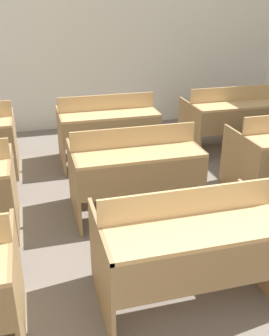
{
  "coord_description": "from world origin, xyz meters",
  "views": [
    {
      "loc": [
        -0.77,
        0.6,
        2.08
      ],
      "look_at": [
        0.0,
        3.45,
        0.76
      ],
      "focal_mm": 42.0,
      "sensor_mm": 36.0,
      "label": 1
    }
  ],
  "objects_px": {
    "bench_second_center": "(188,245)",
    "bench_back_right": "(231,117)",
    "bench_back_center": "(108,127)",
    "bench_third_center": "(135,169)"
  },
  "relations": [
    {
      "from": "bench_second_center",
      "to": "bench_back_right",
      "type": "xyz_separation_m",
      "value": [
        1.77,
        2.72,
        0.0
      ]
    },
    {
      "from": "bench_second_center",
      "to": "bench_back_center",
      "type": "relative_size",
      "value": 1.0
    },
    {
      "from": "bench_second_center",
      "to": "bench_back_right",
      "type": "bearing_deg",
      "value": 56.97
    },
    {
      "from": "bench_second_center",
      "to": "bench_third_center",
      "type": "xyz_separation_m",
      "value": [
        -0.02,
        1.35,
        0.0
      ]
    },
    {
      "from": "bench_back_right",
      "to": "bench_second_center",
      "type": "bearing_deg",
      "value": -123.03
    },
    {
      "from": "bench_third_center",
      "to": "bench_back_right",
      "type": "height_order",
      "value": "same"
    },
    {
      "from": "bench_third_center",
      "to": "bench_back_center",
      "type": "relative_size",
      "value": 1.0
    },
    {
      "from": "bench_third_center",
      "to": "bench_back_center",
      "type": "distance_m",
      "value": 1.36
    },
    {
      "from": "bench_second_center",
      "to": "bench_third_center",
      "type": "relative_size",
      "value": 1.0
    },
    {
      "from": "bench_back_center",
      "to": "bench_back_right",
      "type": "xyz_separation_m",
      "value": [
        1.78,
        0.0,
        0.0
      ]
    }
  ]
}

